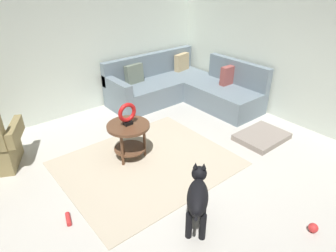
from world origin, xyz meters
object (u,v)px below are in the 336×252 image
object	(u,v)px
side_table	(129,132)
sectional_couch	(183,88)
dog	(198,196)
dog_bed_mat	(262,137)
dog_toy_ball	(313,228)
torus_sculpture	(127,114)
dog_toy_rope	(68,219)

from	to	relation	value
side_table	sectional_couch	bearing A→B (deg)	27.82
sectional_couch	dog	distance (m)	3.28
sectional_couch	dog	xyz separation A→B (m)	(-2.07, -2.55, 0.09)
dog_bed_mat	dog	size ratio (longest dim) A/B	1.22
dog_toy_ball	torus_sculpture	bearing A→B (deg)	107.18
dog_bed_mat	dog_toy_rope	world-z (taller)	dog_bed_mat
sectional_couch	dog_bed_mat	bearing A→B (deg)	-90.36
dog	dog_toy_rope	xyz separation A→B (m)	(-1.07, 0.91, -0.35)
torus_sculpture	dog_toy_rope	size ratio (longest dim) A/B	1.78
side_table	torus_sculpture	world-z (taller)	torus_sculpture
dog_bed_mat	dog_toy_ball	size ratio (longest dim) A/B	7.85
torus_sculpture	dog_bed_mat	size ratio (longest dim) A/B	0.41
sectional_couch	dog_toy_ball	xyz separation A→B (m)	(-1.19, -3.41, -0.24)
dog	dog_toy_rope	distance (m)	1.45
sectional_couch	dog_bed_mat	world-z (taller)	sectional_couch
dog_toy_ball	sectional_couch	bearing A→B (deg)	70.71
dog_bed_mat	dog_toy_rope	xyz separation A→B (m)	(-3.13, 0.30, -0.02)
side_table	dog	xyz separation A→B (m)	(-0.13, -1.52, -0.04)
dog_bed_mat	side_table	bearing A→B (deg)	154.57
torus_sculpture	side_table	bearing A→B (deg)	82.87
sectional_couch	torus_sculpture	size ratio (longest dim) A/B	6.90
torus_sculpture	dog	world-z (taller)	torus_sculpture
side_table	dog_toy_ball	xyz separation A→B (m)	(0.74, -2.39, -0.37)
side_table	dog_toy_rope	xyz separation A→B (m)	(-1.21, -0.61, -0.39)
torus_sculpture	dog_bed_mat	xyz separation A→B (m)	(1.92, -0.91, -0.67)
side_table	dog_toy_rope	size ratio (longest dim) A/B	3.27
side_table	torus_sculpture	xyz separation A→B (m)	(-0.00, -0.00, 0.29)
side_table	dog_toy_rope	distance (m)	1.41
torus_sculpture	dog_bed_mat	world-z (taller)	torus_sculpture
sectional_couch	dog_bed_mat	xyz separation A→B (m)	(-0.01, -1.93, -0.25)
side_table	dog_toy_rope	world-z (taller)	side_table
dog_bed_mat	dog_toy_ball	distance (m)	1.89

